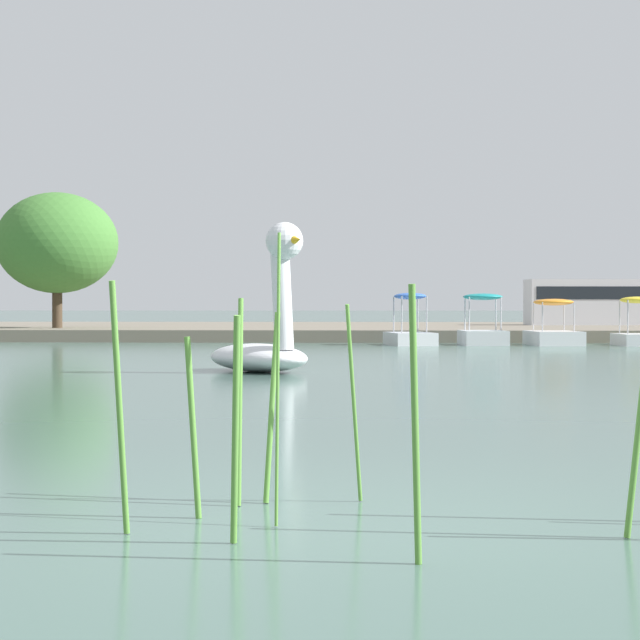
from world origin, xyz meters
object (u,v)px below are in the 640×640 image
at_px(tree_broadleaf_left, 57,243).
at_px(pedal_boat_orange, 553,331).
at_px(swan_boat, 264,335).
at_px(pedal_boat_yellow, 637,330).
at_px(parked_van, 583,300).
at_px(pedal_boat_blue, 410,330).
at_px(pedal_boat_teal, 483,330).

bearing_deg(tree_broadleaf_left, pedal_boat_orange, -18.47).
distance_m(swan_boat, pedal_boat_yellow, 17.47).
bearing_deg(tree_broadleaf_left, parked_van, 21.06).
distance_m(pedal_boat_orange, tree_broadleaf_left, 17.82).
distance_m(pedal_boat_blue, pedal_boat_teal, 2.19).
bearing_deg(pedal_boat_orange, pedal_boat_blue, -178.76).
height_order(pedal_boat_blue, tree_broadleaf_left, tree_broadleaf_left).
distance_m(pedal_boat_blue, pedal_boat_yellow, 6.74).
bearing_deg(swan_boat, parked_van, 69.60).
height_order(swan_boat, tree_broadleaf_left, tree_broadleaf_left).
xyz_separation_m(swan_boat, pedal_boat_orange, (7.22, 14.69, -0.23)).
relative_size(pedal_boat_blue, pedal_boat_teal, 1.09).
relative_size(pedal_boat_teal, parked_van, 0.45).
bearing_deg(pedal_boat_yellow, swan_boat, -123.57).
height_order(pedal_boat_blue, pedal_boat_orange, pedal_boat_blue).
relative_size(pedal_boat_blue, pedal_boat_orange, 0.96).
xyz_separation_m(swan_boat, pedal_boat_yellow, (9.66, 14.56, -0.21)).
bearing_deg(parked_van, pedal_boat_yellow, -93.03).
height_order(swan_boat, pedal_boat_orange, swan_boat).
bearing_deg(pedal_boat_teal, pedal_boat_orange, -0.81).
relative_size(pedal_boat_teal, pedal_boat_yellow, 1.06).
height_order(pedal_boat_orange, pedal_boat_yellow, pedal_boat_yellow).
distance_m(pedal_boat_blue, tree_broadleaf_left, 13.91).
relative_size(pedal_boat_orange, tree_broadleaf_left, 0.41).
bearing_deg(pedal_boat_blue, pedal_boat_orange, 1.24).
height_order(pedal_boat_orange, tree_broadleaf_left, tree_broadleaf_left).
height_order(pedal_boat_teal, tree_broadleaf_left, tree_broadleaf_left).
distance_m(pedal_boat_teal, pedal_boat_orange, 2.11).
height_order(pedal_boat_blue, pedal_boat_yellow, pedal_boat_blue).
xyz_separation_m(pedal_boat_blue, tree_broadleaf_left, (-12.36, 5.66, 2.95)).
bearing_deg(swan_boat, pedal_boat_orange, 63.81).
bearing_deg(pedal_boat_blue, pedal_boat_teal, 3.21).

